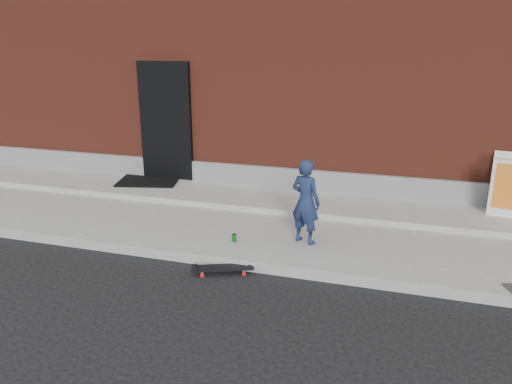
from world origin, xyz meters
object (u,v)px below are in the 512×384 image
(child, at_px, (306,202))
(soda_can, at_px, (234,238))
(skateboard, at_px, (223,268))
(pizza_sign, at_px, (511,186))

(child, relative_size, soda_can, 10.35)
(child, height_order, soda_can, child)
(skateboard, xyz_separation_m, soda_can, (-0.08, 0.70, 0.14))
(child, bearing_deg, skateboard, 69.36)
(pizza_sign, bearing_deg, skateboard, -144.33)
(child, xyz_separation_m, skateboard, (-0.88, -0.98, -0.69))
(skateboard, distance_m, pizza_sign, 4.71)
(child, xyz_separation_m, soda_can, (-0.97, -0.29, -0.55))
(skateboard, height_order, pizza_sign, pizza_sign)
(child, distance_m, pizza_sign, 3.38)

